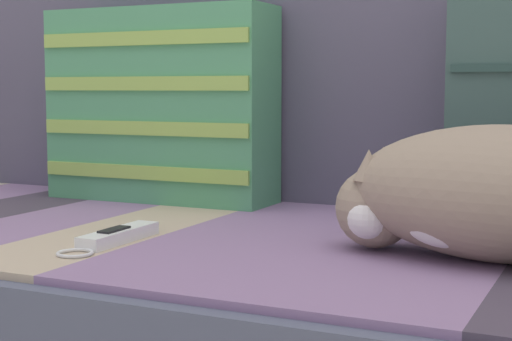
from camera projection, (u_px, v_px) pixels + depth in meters
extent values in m
cube|color=#4C5166|center=(292.00, 313.00, 1.21)|extent=(1.71, 0.83, 0.23)
cube|color=gray|center=(70.00, 218.00, 1.35)|extent=(0.16, 0.75, 0.01)
cube|color=tan|center=(150.00, 225.00, 1.28)|extent=(0.16, 0.75, 0.01)
cube|color=gray|center=(239.00, 232.00, 1.21)|extent=(0.16, 0.75, 0.01)
cube|color=gray|center=(340.00, 241.00, 1.15)|extent=(0.16, 0.75, 0.01)
cube|color=gray|center=(453.00, 251.00, 1.08)|extent=(0.16, 0.75, 0.01)
cube|color=#514C60|center=(365.00, 90.00, 1.49)|extent=(1.71, 0.14, 0.43)
cube|color=#4C9366|center=(161.00, 105.00, 1.52)|extent=(0.45, 0.13, 0.37)
cube|color=#93B751|center=(142.00, 173.00, 1.47)|extent=(0.44, 0.01, 0.03)
cube|color=#93B751|center=(142.00, 128.00, 1.46)|extent=(0.44, 0.01, 0.03)
cube|color=#93B751|center=(141.00, 83.00, 1.45)|extent=(0.44, 0.01, 0.03)
cube|color=#93B751|center=(140.00, 38.00, 1.44)|extent=(0.44, 0.01, 0.03)
ellipsoid|color=gray|center=(504.00, 194.00, 0.98)|extent=(0.40, 0.21, 0.17)
sphere|color=gray|center=(375.00, 208.00, 1.06)|extent=(0.11, 0.11, 0.11)
sphere|color=white|center=(369.00, 217.00, 1.03)|extent=(0.06, 0.06, 0.06)
ellipsoid|color=white|center=(448.00, 217.00, 0.96)|extent=(0.12, 0.05, 0.08)
cone|color=gray|center=(369.00, 165.00, 1.03)|extent=(0.04, 0.04, 0.04)
cone|color=gray|center=(383.00, 161.00, 1.08)|extent=(0.04, 0.04, 0.04)
cube|color=white|center=(119.00, 235.00, 1.12)|extent=(0.04, 0.16, 0.02)
cube|color=black|center=(114.00, 229.00, 1.10)|extent=(0.02, 0.05, 0.00)
cube|color=black|center=(147.00, 227.00, 1.18)|extent=(0.03, 0.01, 0.02)
torus|color=silver|center=(75.00, 253.00, 1.03)|extent=(0.05, 0.05, 0.01)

